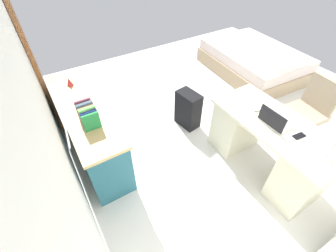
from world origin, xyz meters
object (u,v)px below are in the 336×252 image
suitcase_black (188,110)px  figurine_small (69,82)px  laptop (274,121)px  computer_mouse (257,109)px  cell_phone_near_laptop (299,136)px  credenza (89,129)px  desk_lamp (335,136)px  office_chair (305,115)px  desk (267,146)px  bed (253,61)px

suitcase_black → figurine_small: figurine_small is taller
laptop → computer_mouse: 0.27m
cell_phone_near_laptop → suitcase_black: bearing=21.4°
credenza → computer_mouse: 2.08m
desk_lamp → laptop: bearing=6.3°
office_chair → computer_mouse: 0.94m
desk → bed: (1.78, -1.70, -0.15)m
office_chair → desk_lamp: desk_lamp is taller
laptop → computer_mouse: size_ratio=3.11×
desk → computer_mouse: computer_mouse is taller
office_chair → suitcase_black: 1.59m
cell_phone_near_laptop → figurine_small: bearing=46.4°
suitcase_black → desk_lamp: desk_lamp is taller
credenza → suitcase_black: size_ratio=3.17×
laptop → figurine_small: 2.50m
bed → office_chair: bearing=152.9°
suitcase_black → credenza: bearing=71.9°
laptop → desk_lamp: size_ratio=0.90×
credenza → bed: (0.38, -3.43, -0.15)m
office_chair → computer_mouse: bearing=78.3°
laptop → suitcase_black: bearing=13.8°
suitcase_black → desk_lamp: size_ratio=1.65×
figurine_small → bed: bearing=-91.7°
suitcase_black → cell_phone_near_laptop: (-1.40, -0.37, 0.47)m
office_chair → figurine_small: 3.16m
desk → office_chair: size_ratio=1.53×
desk → laptop: 0.41m
credenza → desk_lamp: desk_lamp is taller
suitcase_black → bed: bearing=-81.6°
bed → suitcase_black: bearing=106.9°
bed → desk_lamp: (-2.29, 1.70, 0.77)m
cell_phone_near_laptop → office_chair: bearing=-60.3°
bed → suitcase_black: 2.13m
desk_lamp → figurine_small: 2.96m
office_chair → suitcase_black: office_chair is taller
desk → computer_mouse: size_ratio=14.43×
office_chair → cell_phone_near_laptop: bearing=112.9°
computer_mouse → laptop: bearing=171.0°
laptop → desk: bearing=-107.5°
laptop → figurine_small: bearing=42.0°
desk → desk_lamp: bearing=-179.8°
credenza → cell_phone_near_laptop: 2.43m
credenza → office_chair: bearing=-116.7°
bed → laptop: laptop is taller
desk_lamp → credenza: bearing=42.3°
bed → suitcase_black: (-0.62, 2.04, 0.04)m
laptop → cell_phone_near_laptop: bearing=-161.9°
desk → figurine_small: figurine_small is taller
credenza → laptop: bearing=-129.5°
bed → laptop: size_ratio=6.39×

